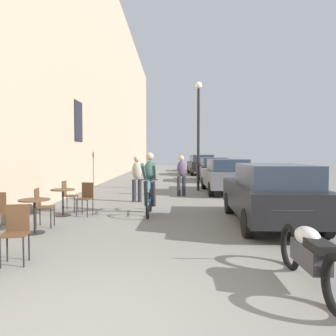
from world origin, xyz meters
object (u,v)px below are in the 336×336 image
cyclist_on_bicycle (150,185)px  cafe_table_mid (35,209)px  parked_car_nearest (270,193)px  parked_car_third (213,169)px  parked_car_fourth (201,164)px  cafe_chair_mid_toward_wall (42,205)px  parked_motorcycle (311,256)px  pedestrian_mid (181,173)px  cafe_chair_mid_toward_street (0,209)px  pedestrian_near (137,176)px  street_lamp (198,122)px  parked_car_fifth (197,163)px  parked_car_second (225,175)px  cafe_chair_near_toward_street (16,229)px  cafe_chair_far_toward_wall (68,194)px  cafe_chair_far_toward_street (86,196)px  cafe_table_far (63,197)px

cyclist_on_bicycle → cafe_table_mid: bearing=-134.9°
parked_car_nearest → parked_car_third: parked_car_nearest is taller
parked_car_fourth → cafe_chair_mid_toward_wall: bearing=-105.8°
cyclist_on_bicycle → parked_motorcycle: 5.58m
parked_motorcycle → pedestrian_mid: bearing=98.8°
cafe_chair_mid_toward_street → pedestrian_near: pedestrian_near is taller
pedestrian_near → pedestrian_mid: size_ratio=1.00×
street_lamp → parked_car_fifth: street_lamp is taller
parked_car_second → pedestrian_mid: bearing=-150.6°
cafe_table_mid → street_lamp: size_ratio=0.15×
cafe_chair_near_toward_street → cafe_table_mid: bearing=105.0°
cafe_table_mid → cafe_chair_far_toward_wall: 2.61m
cafe_chair_mid_toward_street → cafe_chair_far_toward_street: same height
cafe_table_mid → parked_motorcycle: bearing=-30.7°
cafe_table_mid → parked_car_fifth: 25.42m
cafe_chair_mid_toward_street → parked_car_second: 9.37m
parked_car_third → cyclist_on_bicycle: bearing=-105.8°
cafe_table_far → cyclist_on_bicycle: bearing=8.3°
cafe_table_far → pedestrian_near: size_ratio=0.45×
parked_motorcycle → parked_car_fifth: bearing=88.6°
cafe_chair_far_toward_street → parked_car_fourth: bearing=74.9°
cafe_chair_mid_toward_wall → parked_car_fourth: parked_car_fourth is taller
cyclist_on_bicycle → pedestrian_mid: 4.00m
cafe_table_far → parked_car_fifth: parked_car_fifth is taller
cafe_table_mid → cafe_chair_far_toward_wall: (-0.12, 2.60, -0.00)m
cafe_chair_far_toward_street → street_lamp: (3.53, 6.05, 2.59)m
cafe_table_far → parked_motorcycle: 6.64m
cyclist_on_bicycle → street_lamp: street_lamp is taller
cafe_chair_near_toward_street → parked_motorcycle: bearing=-12.0°
pedestrian_mid → parked_motorcycle: 9.02m
parked_car_second → parked_car_third: (0.21, 6.09, -0.01)m
cafe_chair_near_toward_street → cyclist_on_bicycle: cyclist_on_bicycle is taller
cafe_chair_mid_toward_street → cafe_chair_mid_toward_wall: 0.89m
parked_car_nearest → parked_car_second: size_ratio=1.00×
cafe_chair_far_toward_street → parked_car_fourth: 17.76m
parked_car_nearest → parked_motorcycle: (-0.57, -3.64, -0.34)m
pedestrian_mid → parked_car_fourth: pedestrian_mid is taller
cafe_table_far → pedestrian_mid: 5.37m
cafe_chair_mid_toward_street → cafe_table_far: 2.12m
cafe_chair_mid_toward_street → parked_motorcycle: (5.32, -2.68, -0.11)m
pedestrian_near → parked_motorcycle: (2.96, -7.27, -0.50)m
cafe_chair_mid_toward_street → parked_car_fourth: parked_car_fourth is taller
parked_car_third → parked_car_fourth: (-0.21, 5.85, 0.07)m
cafe_chair_far_toward_street → parked_car_fourth: (4.63, 17.15, 0.30)m
cafe_table_mid → pedestrian_near: size_ratio=0.45×
parked_car_fifth → parked_motorcycle: bearing=-91.4°
cafe_chair_far_toward_wall → cafe_table_mid: bearing=-87.3°
cafe_chair_mid_toward_street → cyclist_on_bicycle: 3.79m
cyclist_on_bicycle → pedestrian_near: (-0.59, 2.24, 0.09)m
cafe_table_mid → cyclist_on_bicycle: bearing=45.1°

